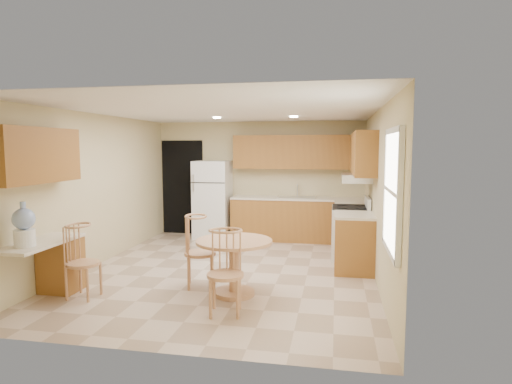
% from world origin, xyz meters
% --- Properties ---
extents(floor, '(5.50, 5.50, 0.00)m').
position_xyz_m(floor, '(0.00, 0.00, 0.00)').
color(floor, tan).
rests_on(floor, ground).
extents(ceiling, '(4.50, 5.50, 0.02)m').
position_xyz_m(ceiling, '(0.00, 0.00, 2.50)').
color(ceiling, white).
rests_on(ceiling, wall_back).
extents(wall_back, '(4.50, 0.02, 2.50)m').
position_xyz_m(wall_back, '(0.00, 2.75, 1.25)').
color(wall_back, '#CDB98A').
rests_on(wall_back, floor).
extents(wall_front, '(4.50, 0.02, 2.50)m').
position_xyz_m(wall_front, '(0.00, -2.75, 1.25)').
color(wall_front, '#CDB98A').
rests_on(wall_front, floor).
extents(wall_left, '(0.02, 5.50, 2.50)m').
position_xyz_m(wall_left, '(-2.25, 0.00, 1.25)').
color(wall_left, '#CDB98A').
rests_on(wall_left, floor).
extents(wall_right, '(0.02, 5.50, 2.50)m').
position_xyz_m(wall_right, '(2.25, 0.00, 1.25)').
color(wall_right, '#CDB98A').
rests_on(wall_right, floor).
extents(doorway, '(0.90, 0.02, 2.10)m').
position_xyz_m(doorway, '(-1.75, 2.73, 1.05)').
color(doorway, black).
rests_on(doorway, floor).
extents(base_cab_back, '(2.75, 0.60, 0.87)m').
position_xyz_m(base_cab_back, '(0.88, 2.45, 0.43)').
color(base_cab_back, '#9D6428').
rests_on(base_cab_back, floor).
extents(counter_back, '(2.75, 0.63, 0.04)m').
position_xyz_m(counter_back, '(0.88, 2.45, 0.89)').
color(counter_back, beige).
rests_on(counter_back, base_cab_back).
extents(base_cab_right_a, '(0.60, 0.59, 0.87)m').
position_xyz_m(base_cab_right_a, '(1.95, 1.85, 0.43)').
color(base_cab_right_a, '#9D6428').
rests_on(base_cab_right_a, floor).
extents(counter_right_a, '(0.63, 0.59, 0.04)m').
position_xyz_m(counter_right_a, '(1.95, 1.85, 0.89)').
color(counter_right_a, beige).
rests_on(counter_right_a, base_cab_right_a).
extents(base_cab_right_b, '(0.60, 0.80, 0.87)m').
position_xyz_m(base_cab_right_b, '(1.95, 0.40, 0.43)').
color(base_cab_right_b, '#9D6428').
rests_on(base_cab_right_b, floor).
extents(counter_right_b, '(0.63, 0.80, 0.04)m').
position_xyz_m(counter_right_b, '(1.95, 0.40, 0.89)').
color(counter_right_b, beige).
rests_on(counter_right_b, base_cab_right_b).
extents(upper_cab_back, '(2.75, 0.33, 0.70)m').
position_xyz_m(upper_cab_back, '(0.88, 2.58, 1.85)').
color(upper_cab_back, '#9D6428').
rests_on(upper_cab_back, wall_back).
extents(upper_cab_right, '(0.33, 2.42, 0.70)m').
position_xyz_m(upper_cab_right, '(2.08, 1.21, 1.85)').
color(upper_cab_right, '#9D6428').
rests_on(upper_cab_right, wall_right).
extents(upper_cab_left, '(0.33, 1.40, 0.70)m').
position_xyz_m(upper_cab_left, '(-2.08, -1.60, 1.85)').
color(upper_cab_left, '#9D6428').
rests_on(upper_cab_left, wall_left).
extents(sink, '(0.78, 0.44, 0.01)m').
position_xyz_m(sink, '(0.85, 2.45, 0.91)').
color(sink, silver).
rests_on(sink, counter_back).
extents(range_hood, '(0.50, 0.76, 0.14)m').
position_xyz_m(range_hood, '(2.00, 1.18, 1.42)').
color(range_hood, silver).
rests_on(range_hood, upper_cab_right).
extents(desk_pedestal, '(0.48, 0.42, 0.72)m').
position_xyz_m(desk_pedestal, '(-2.00, -1.32, 0.36)').
color(desk_pedestal, '#9D6428').
rests_on(desk_pedestal, floor).
extents(desk_top, '(0.50, 1.20, 0.04)m').
position_xyz_m(desk_top, '(-2.00, -1.70, 0.75)').
color(desk_top, beige).
rests_on(desk_top, desk_pedestal).
extents(window, '(0.06, 1.12, 1.30)m').
position_xyz_m(window, '(2.23, -1.85, 1.50)').
color(window, white).
rests_on(window, wall_right).
extents(can_light_a, '(0.14, 0.14, 0.02)m').
position_xyz_m(can_light_a, '(-0.50, 1.20, 2.48)').
color(can_light_a, white).
rests_on(can_light_a, ceiling).
extents(can_light_b, '(0.14, 0.14, 0.02)m').
position_xyz_m(can_light_b, '(0.90, 1.20, 2.48)').
color(can_light_b, white).
rests_on(can_light_b, ceiling).
extents(refrigerator, '(0.73, 0.71, 1.66)m').
position_xyz_m(refrigerator, '(-0.95, 2.40, 0.83)').
color(refrigerator, white).
rests_on(refrigerator, floor).
extents(stove, '(0.65, 0.76, 1.09)m').
position_xyz_m(stove, '(1.92, 1.18, 0.47)').
color(stove, white).
rests_on(stove, floor).
extents(dining_table, '(1.00, 1.00, 0.74)m').
position_xyz_m(dining_table, '(0.35, -1.04, 0.49)').
color(dining_table, tan).
rests_on(dining_table, floor).
extents(chair_table_a, '(0.44, 0.57, 1.00)m').
position_xyz_m(chair_table_a, '(-0.20, -0.89, 0.61)').
color(chair_table_a, tan).
rests_on(chair_table_a, floor).
extents(chair_table_b, '(0.44, 0.44, 0.99)m').
position_xyz_m(chair_table_b, '(0.40, -1.79, 0.60)').
color(chair_table_b, tan).
rests_on(chair_table_b, floor).
extents(chair_desk, '(0.42, 0.54, 0.95)m').
position_xyz_m(chair_desk, '(-1.55, -1.59, 0.58)').
color(chair_desk, tan).
rests_on(chair_desk, floor).
extents(water_crock, '(0.26, 0.26, 0.54)m').
position_xyz_m(water_crock, '(-2.00, -1.97, 1.01)').
color(water_crock, white).
rests_on(water_crock, desk_top).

